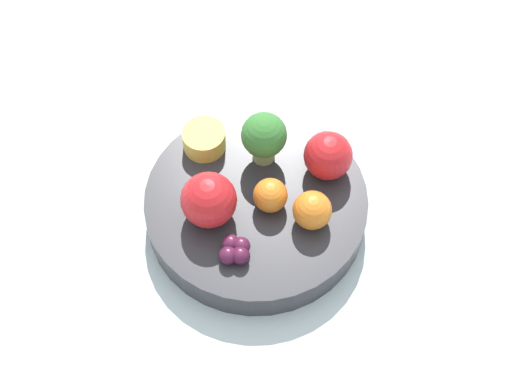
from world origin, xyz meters
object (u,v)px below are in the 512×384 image
at_px(broccoli, 264,137).
at_px(apple_green, 328,156).
at_px(bowl, 256,206).
at_px(small_cup, 204,139).
at_px(grape_cluster, 235,250).
at_px(orange_front, 312,210).
at_px(orange_back, 270,195).
at_px(apple_red, 209,200).

height_order(broccoli, apple_green, broccoli).
height_order(bowl, broccoli, broccoli).
relative_size(broccoli, small_cup, 1.38).
distance_m(broccoli, grape_cluster, 0.12).
xyz_separation_m(apple_green, grape_cluster, (0.13, 0.04, -0.02)).
relative_size(broccoli, grape_cluster, 1.85).
height_order(bowl, orange_front, orange_front).
relative_size(grape_cluster, small_cup, 0.75).
distance_m(apple_green, grape_cluster, 0.13).
bearing_deg(orange_front, bowl, -55.56).
distance_m(broccoli, orange_back, 0.06).
bearing_deg(bowl, apple_red, -5.98).
xyz_separation_m(bowl, broccoli, (-0.03, -0.04, 0.05)).
xyz_separation_m(orange_front, orange_back, (0.03, -0.04, -0.00)).
bearing_deg(broccoli, apple_green, 136.79).
height_order(apple_red, orange_back, apple_red).
bearing_deg(small_cup, apple_red, 66.33).
distance_m(bowl, grape_cluster, 0.07).
xyz_separation_m(bowl, orange_back, (-0.01, 0.01, 0.03)).
bearing_deg(orange_back, small_cup, -76.04).
height_order(bowl, grape_cluster, grape_cluster).
relative_size(apple_red, small_cup, 1.23).
height_order(bowl, apple_green, apple_green).
xyz_separation_m(broccoli, apple_green, (-0.05, 0.04, -0.01)).
xyz_separation_m(broccoli, orange_front, (-0.00, 0.09, -0.02)).
height_order(broccoli, small_cup, broccoli).
distance_m(apple_red, small_cup, 0.08).
bearing_deg(bowl, orange_front, 124.44).
relative_size(bowl, apple_green, 4.56).
xyz_separation_m(apple_green, small_cup, (0.09, -0.09, -0.01)).
relative_size(apple_green, small_cup, 1.11).
distance_m(apple_red, orange_front, 0.10).
bearing_deg(bowl, small_cup, -79.12).
distance_m(orange_front, grape_cluster, 0.08).
bearing_deg(broccoli, orange_front, 91.82).
height_order(orange_back, small_cup, orange_back).
bearing_deg(apple_red, broccoli, -157.26).
distance_m(orange_back, small_cup, 0.10).
bearing_deg(grape_cluster, small_cup, -104.57).
bearing_deg(orange_front, apple_red, -33.37).
distance_m(grape_cluster, small_cup, 0.13).
bearing_deg(broccoli, bowl, 51.20).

